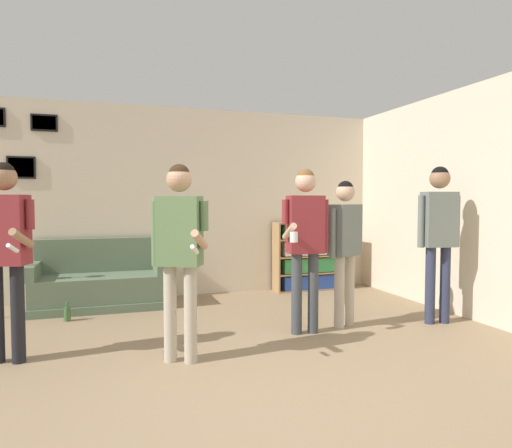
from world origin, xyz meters
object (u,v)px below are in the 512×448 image
at_px(person_player_foreground_left, 5,240).
at_px(person_player_foreground_center, 180,241).
at_px(couch, 99,285).
at_px(bottle_on_floor, 67,313).
at_px(bookshelf, 311,256).
at_px(person_watcher_holding_cup, 305,233).
at_px(person_spectator_far_right, 439,227).
at_px(person_spectator_near_bookshelf, 345,238).

relative_size(person_player_foreground_left, person_player_foreground_center, 1.01).
height_order(couch, bottle_on_floor, couch).
xyz_separation_m(bookshelf, bottle_on_floor, (-3.43, -0.82, -0.43)).
bearing_deg(bottle_on_floor, person_watcher_holding_cup, -28.18).
distance_m(couch, person_player_foreground_left, 2.17).
relative_size(couch, person_spectator_far_right, 0.94).
xyz_separation_m(bookshelf, person_watcher_holding_cup, (-1.04, -2.10, 0.52)).
relative_size(couch, person_spectator_near_bookshelf, 1.03).
bearing_deg(bookshelf, person_player_foreground_left, -150.93).
distance_m(person_player_foreground_left, bottle_on_floor, 1.64).
bearing_deg(person_watcher_holding_cup, person_spectator_near_bookshelf, 11.81).
bearing_deg(bottle_on_floor, person_spectator_near_bookshelf, -21.96).
bearing_deg(person_spectator_near_bookshelf, person_spectator_far_right, -10.90).
xyz_separation_m(couch, person_spectator_near_bookshelf, (2.57, -1.80, 0.67)).
height_order(person_player_foreground_left, bottle_on_floor, person_player_foreground_left).
distance_m(person_player_foreground_left, person_spectator_far_right, 4.32).
xyz_separation_m(person_player_foreground_center, person_spectator_far_right, (2.93, 0.35, 0.05)).
bearing_deg(person_spectator_far_right, person_watcher_holding_cup, 176.52).
distance_m(person_player_foreground_left, person_watcher_holding_cup, 2.75).
relative_size(bookshelf, person_watcher_holding_cup, 0.69).
bearing_deg(bottle_on_floor, person_player_foreground_center, -59.06).
bearing_deg(couch, person_spectator_near_bookshelf, -34.98).
bearing_deg(couch, person_watcher_holding_cup, -42.88).
relative_size(person_spectator_near_bookshelf, bottle_on_floor, 7.00).
bearing_deg(bottle_on_floor, person_spectator_far_right, -19.13).
distance_m(bookshelf, person_player_foreground_left, 4.37).
distance_m(person_watcher_holding_cup, person_spectator_near_bookshelf, 0.53).
distance_m(couch, person_spectator_far_right, 4.21).
xyz_separation_m(couch, person_player_foreground_left, (-0.70, -1.91, 0.75)).
bearing_deg(person_spectator_near_bookshelf, person_player_foreground_center, -163.58).
xyz_separation_m(bookshelf, person_spectator_far_right, (0.53, -2.20, 0.56)).
xyz_separation_m(couch, person_spectator_far_right, (3.62, -2.00, 0.80)).
distance_m(person_player_foreground_left, person_player_foreground_center, 1.46).
bearing_deg(person_spectator_far_right, bookshelf, 103.55).
distance_m(person_spectator_far_right, bottle_on_floor, 4.31).
distance_m(person_spectator_near_bookshelf, bottle_on_floor, 3.25).
relative_size(person_player_foreground_center, person_spectator_near_bookshelf, 1.06).
relative_size(couch, person_player_foreground_left, 0.97).
height_order(person_player_foreground_left, person_player_foreground_center, person_player_foreground_left).
relative_size(person_player_foreground_left, person_spectator_far_right, 0.97).
xyz_separation_m(person_watcher_holding_cup, person_spectator_far_right, (1.57, -0.10, 0.04)).
height_order(bookshelf, person_spectator_near_bookshelf, person_spectator_near_bookshelf).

